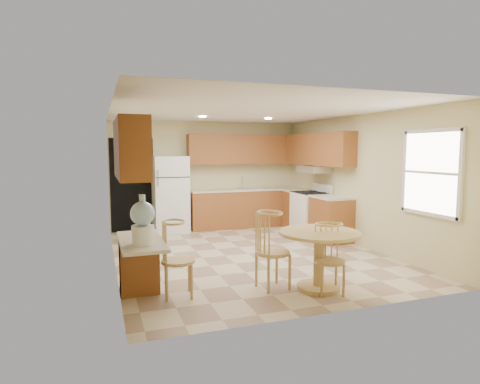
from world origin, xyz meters
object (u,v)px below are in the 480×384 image
object	(u,v)px
chair_table_b	(333,254)
chair_desk	(179,253)
chair_table_a	(276,244)
dining_table	(319,252)
refrigerator	(170,194)
water_crock	(143,222)
stove	(311,212)

from	to	relation	value
chair_table_b	chair_desk	distance (m)	1.92
chair_desk	chair_table_a	bearing A→B (deg)	90.90
chair_table_a	chair_table_b	size ratio (longest dim) A/B	1.14
chair_desk	dining_table	bearing A→B (deg)	87.97
chair_table_a	chair_desk	size ratio (longest dim) A/B	1.07
chair_table_b	chair_desk	world-z (taller)	chair_desk
refrigerator	dining_table	size ratio (longest dim) A/B	1.61
dining_table	water_crock	distance (m)	2.30
refrigerator	chair_desk	distance (m)	4.19
stove	chair_table_a	distance (m)	3.78
stove	chair_table_a	bearing A→B (deg)	-126.21
chair_desk	chair_table_b	bearing A→B (deg)	80.48
dining_table	water_crock	world-z (taller)	water_crock
refrigerator	chair_desk	xyz separation A→B (m)	(-0.60, -4.14, -0.27)
dining_table	chair_table_b	size ratio (longest dim) A/B	1.18
refrigerator	stove	xyz separation A→B (m)	(2.88, -1.22, -0.38)
stove	dining_table	distance (m)	3.62
refrigerator	chair_table_a	size ratio (longest dim) A/B	1.67
stove	water_crock	distance (m)	5.05
chair_table_b	stove	bearing A→B (deg)	-102.07
dining_table	chair_table_a	bearing A→B (deg)	164.51
stove	chair_table_a	xyz separation A→B (m)	(-2.23, -3.05, 0.15)
chair_table_a	water_crock	xyz separation A→B (m)	(-1.69, -0.08, 0.41)
stove	chair_table_b	xyz separation A→B (m)	(-1.63, -3.47, 0.08)
refrigerator	stove	bearing A→B (deg)	-22.99
refrigerator	stove	world-z (taller)	refrigerator
refrigerator	chair_desk	world-z (taller)	refrigerator
chair_desk	water_crock	distance (m)	0.67
chair_table_a	chair_desk	xyz separation A→B (m)	(-1.24, 0.13, -0.04)
refrigerator	chair_table_a	xyz separation A→B (m)	(0.64, -4.27, -0.23)
stove	water_crock	bearing A→B (deg)	-141.44
stove	chair_table_b	size ratio (longest dim) A/B	1.22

